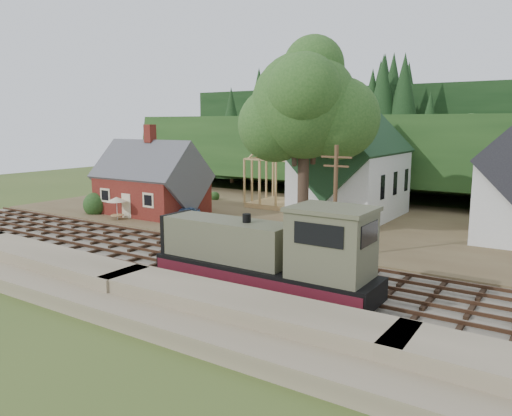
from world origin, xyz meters
The scene contains 16 objects.
ground centered at (0.00, 0.00, 0.00)m, with size 140.00×140.00×0.00m, color #384C1E.
embankment centered at (0.00, -8.50, 0.00)m, with size 64.00×5.00×1.60m, color #7F7259.
railroad_bed centered at (0.00, 0.00, 0.08)m, with size 64.00×11.00×0.16m, color #726B5B.
village_flat centered at (0.00, 18.00, 0.15)m, with size 64.00×26.00×0.30m, color brown.
hillside centered at (0.00, 42.00, 0.00)m, with size 70.00×28.00×8.00m, color #1E3F19.
ridge centered at (0.00, 58.00, 0.00)m, with size 80.00×20.00×12.00m, color black.
depot centered at (-16.00, 11.00, 3.21)m, with size 10.80×7.41×9.00m.
church centered at (2.00, 19.68, 5.18)m, with size 8.40×15.17×13.00m.
timber_frame centered at (-6.00, 22.00, 3.27)m, with size 8.20×6.20×6.99m.
lattice_tower centered at (-6.00, 28.00, 10.03)m, with size 3.20×3.20×12.12m.
big_tree centered at (2.17, 10.08, 10.22)m, with size 10.90×8.40×14.70m.
telegraph_pole_near centered at (7.00, 5.20, 4.25)m, with size 2.20×0.28×8.00m.
locomotive centered at (6.94, -3.00, 2.26)m, with size 12.95×3.24×5.15m.
car_blue centered at (-10.61, 9.94, 0.90)m, with size 1.41×3.51×1.20m, color #5178AD.
car_green centered at (-17.97, 11.49, 0.89)m, with size 1.25×3.58×1.18m, color #78A874.
patio_set centered at (-16.25, 6.53, 2.15)m, with size 1.95×1.95×2.17m.
Camera 1 is at (20.78, -25.51, 9.42)m, focal length 35.00 mm.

